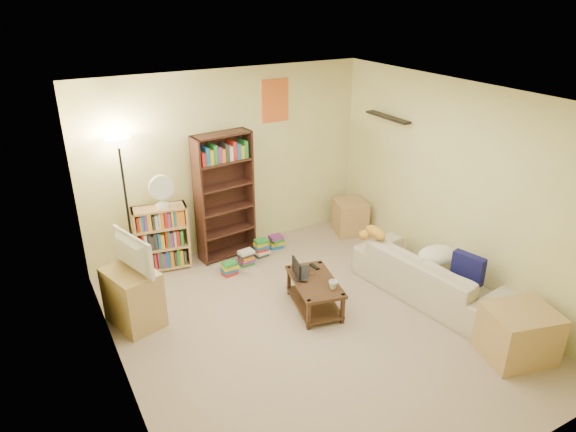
{
  "coord_description": "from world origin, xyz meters",
  "views": [
    {
      "loc": [
        -2.52,
        -3.98,
        3.44
      ],
      "look_at": [
        0.06,
        0.69,
        1.05
      ],
      "focal_mm": 32.0,
      "sensor_mm": 36.0,
      "label": 1
    }
  ],
  "objects_px": {
    "tv_stand": "(133,297)",
    "tabby_cat": "(373,233)",
    "coffee_table": "(315,291)",
    "mug": "(333,285)",
    "television": "(127,254)",
    "side_table": "(350,217)",
    "desk_fan": "(161,191)",
    "sofa": "(431,275)",
    "tall_bookshelf": "(225,194)",
    "short_bookshelf": "(162,238)",
    "floor_lamp": "(122,168)",
    "end_cabinet": "(518,334)",
    "laptop": "(306,274)"
  },
  "relations": [
    {
      "from": "tabby_cat",
      "to": "tall_bookshelf",
      "type": "distance_m",
      "value": 2.02
    },
    {
      "from": "tall_bookshelf",
      "to": "end_cabinet",
      "type": "height_order",
      "value": "tall_bookshelf"
    },
    {
      "from": "tabby_cat",
      "to": "coffee_table",
      "type": "height_order",
      "value": "tabby_cat"
    },
    {
      "from": "laptop",
      "to": "tabby_cat",
      "type": "bearing_deg",
      "value": -50.12
    },
    {
      "from": "short_bookshelf",
      "to": "floor_lamp",
      "type": "relative_size",
      "value": 0.48
    },
    {
      "from": "television",
      "to": "floor_lamp",
      "type": "bearing_deg",
      "value": -30.68
    },
    {
      "from": "tabby_cat",
      "to": "mug",
      "type": "xyz_separation_m",
      "value": [
        -0.92,
        -0.49,
        -0.21
      ]
    },
    {
      "from": "laptop",
      "to": "end_cabinet",
      "type": "relative_size",
      "value": 0.67
    },
    {
      "from": "floor_lamp",
      "to": "side_table",
      "type": "bearing_deg",
      "value": -5.56
    },
    {
      "from": "laptop",
      "to": "mug",
      "type": "distance_m",
      "value": 0.41
    },
    {
      "from": "desk_fan",
      "to": "side_table",
      "type": "distance_m",
      "value": 2.88
    },
    {
      "from": "short_bookshelf",
      "to": "side_table",
      "type": "height_order",
      "value": "short_bookshelf"
    },
    {
      "from": "sofa",
      "to": "coffee_table",
      "type": "bearing_deg",
      "value": 63.33
    },
    {
      "from": "side_table",
      "to": "tv_stand",
      "type": "bearing_deg",
      "value": -167.85
    },
    {
      "from": "tabby_cat",
      "to": "coffee_table",
      "type": "bearing_deg",
      "value": -166.2
    },
    {
      "from": "tv_stand",
      "to": "tall_bookshelf",
      "type": "xyz_separation_m",
      "value": [
        1.51,
        0.98,
        0.59
      ]
    },
    {
      "from": "television",
      "to": "desk_fan",
      "type": "distance_m",
      "value": 1.24
    },
    {
      "from": "mug",
      "to": "short_bookshelf",
      "type": "relative_size",
      "value": 0.14
    },
    {
      "from": "tall_bookshelf",
      "to": "desk_fan",
      "type": "height_order",
      "value": "tall_bookshelf"
    },
    {
      "from": "laptop",
      "to": "floor_lamp",
      "type": "distance_m",
      "value": 2.52
    },
    {
      "from": "tv_stand",
      "to": "tabby_cat",
      "type": "bearing_deg",
      "value": -26.3
    },
    {
      "from": "tabby_cat",
      "to": "laptop",
      "type": "height_order",
      "value": "tabby_cat"
    },
    {
      "from": "tall_bookshelf",
      "to": "short_bookshelf",
      "type": "bearing_deg",
      "value": 169.43
    },
    {
      "from": "sofa",
      "to": "mug",
      "type": "bearing_deg",
      "value": 72.67
    },
    {
      "from": "tv_stand",
      "to": "floor_lamp",
      "type": "distance_m",
      "value": 1.57
    },
    {
      "from": "mug",
      "to": "sofa",
      "type": "bearing_deg",
      "value": -8.77
    },
    {
      "from": "tall_bookshelf",
      "to": "end_cabinet",
      "type": "bearing_deg",
      "value": -69.6
    },
    {
      "from": "end_cabinet",
      "to": "coffee_table",
      "type": "bearing_deg",
      "value": 127.83
    },
    {
      "from": "tall_bookshelf",
      "to": "short_bookshelf",
      "type": "relative_size",
      "value": 1.98
    },
    {
      "from": "sofa",
      "to": "coffee_table",
      "type": "height_order",
      "value": "sofa"
    },
    {
      "from": "floor_lamp",
      "to": "end_cabinet",
      "type": "xyz_separation_m",
      "value": [
        2.97,
        -3.48,
        -1.2
      ]
    },
    {
      "from": "short_bookshelf",
      "to": "coffee_table",
      "type": "bearing_deg",
      "value": -45.95
    },
    {
      "from": "tabby_cat",
      "to": "side_table",
      "type": "height_order",
      "value": "tabby_cat"
    },
    {
      "from": "television",
      "to": "side_table",
      "type": "bearing_deg",
      "value": -94.88
    },
    {
      "from": "desk_fan",
      "to": "side_table",
      "type": "bearing_deg",
      "value": -5.52
    },
    {
      "from": "coffee_table",
      "to": "television",
      "type": "distance_m",
      "value": 2.12
    },
    {
      "from": "coffee_table",
      "to": "end_cabinet",
      "type": "xyz_separation_m",
      "value": [
        1.33,
        -1.72,
        0.04
      ]
    },
    {
      "from": "television",
      "to": "side_table",
      "type": "distance_m",
      "value": 3.55
    },
    {
      "from": "mug",
      "to": "tall_bookshelf",
      "type": "bearing_deg",
      "value": 103.38
    },
    {
      "from": "tv_stand",
      "to": "television",
      "type": "bearing_deg",
      "value": -17.03
    },
    {
      "from": "coffee_table",
      "to": "tall_bookshelf",
      "type": "xyz_separation_m",
      "value": [
        -0.38,
        1.7,
        0.69
      ]
    },
    {
      "from": "coffee_table",
      "to": "tall_bookshelf",
      "type": "height_order",
      "value": "tall_bookshelf"
    },
    {
      "from": "side_table",
      "to": "mug",
      "type": "bearing_deg",
      "value": -130.29
    },
    {
      "from": "short_bookshelf",
      "to": "desk_fan",
      "type": "relative_size",
      "value": 2.02
    },
    {
      "from": "laptop",
      "to": "floor_lamp",
      "type": "xyz_separation_m",
      "value": [
        -1.61,
        1.61,
        1.08
      ]
    },
    {
      "from": "tv_stand",
      "to": "side_table",
      "type": "height_order",
      "value": "tv_stand"
    },
    {
      "from": "coffee_table",
      "to": "mug",
      "type": "xyz_separation_m",
      "value": [
        0.08,
        -0.25,
        0.19
      ]
    },
    {
      "from": "coffee_table",
      "to": "desk_fan",
      "type": "relative_size",
      "value": 2.11
    },
    {
      "from": "sofa",
      "to": "tabby_cat",
      "type": "bearing_deg",
      "value": 18.61
    },
    {
      "from": "short_bookshelf",
      "to": "desk_fan",
      "type": "height_order",
      "value": "desk_fan"
    }
  ]
}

